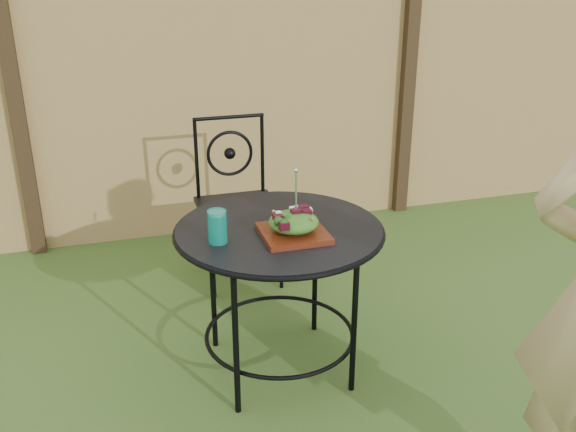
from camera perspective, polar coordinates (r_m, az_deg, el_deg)
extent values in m
plane|color=#2E4D18|center=(2.83, 4.68, -18.06)|extent=(60.00, 60.00, 0.00)
cube|color=tan|center=(4.37, -5.47, 10.03)|extent=(8.00, 0.05, 1.80)
cube|color=black|center=(4.26, -22.95, 8.73)|extent=(0.09, 0.09, 1.90)
cube|color=black|center=(4.74, 10.54, 11.35)|extent=(0.09, 0.09, 1.90)
cylinder|color=black|center=(2.79, -0.80, -1.16)|extent=(0.90, 0.90, 0.02)
torus|color=black|center=(2.80, -0.80, -1.28)|extent=(0.92, 0.92, 0.02)
torus|color=black|center=(3.05, -0.75, -10.42)|extent=(0.70, 0.70, 0.02)
cylinder|color=black|center=(3.25, 2.42, -4.71)|extent=(0.03, 0.03, 0.71)
cylinder|color=black|center=(3.13, -6.72, -5.94)|extent=(0.03, 0.03, 0.71)
cylinder|color=black|center=(2.69, -4.67, -11.06)|extent=(0.03, 0.03, 0.71)
cylinder|color=black|center=(2.82, 5.91, -9.35)|extent=(0.03, 0.03, 0.71)
cube|color=black|center=(3.74, -4.39, 0.71)|extent=(0.46, 0.46, 0.03)
cylinder|color=black|center=(3.79, -5.31, 8.74)|extent=(0.42, 0.02, 0.02)
torus|color=black|center=(3.85, -5.20, 5.56)|extent=(0.28, 0.02, 0.28)
cylinder|color=black|center=(3.63, -6.69, -4.15)|extent=(0.02, 0.02, 0.44)
cylinder|color=black|center=(3.70, -0.59, -3.38)|extent=(0.02, 0.02, 0.44)
cylinder|color=black|center=(3.98, -7.73, -1.67)|extent=(0.02, 0.02, 0.44)
cylinder|color=black|center=(4.06, -2.16, -1.02)|extent=(0.02, 0.02, 0.44)
cylinder|color=black|center=(3.82, -8.13, 4.99)|extent=(0.02, 0.02, 0.50)
cylinder|color=black|center=(3.90, -2.29, 5.54)|extent=(0.02, 0.02, 0.50)
cube|color=#411209|center=(2.70, 0.50, -1.55)|extent=(0.27, 0.27, 0.02)
ellipsoid|color=#235614|center=(2.68, 0.50, -0.53)|extent=(0.21, 0.21, 0.08)
cylinder|color=silver|center=(2.63, 0.72, 2.10)|extent=(0.01, 0.01, 0.18)
cylinder|color=#0B7F6D|center=(2.64, -6.31, -0.94)|extent=(0.08, 0.08, 0.14)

